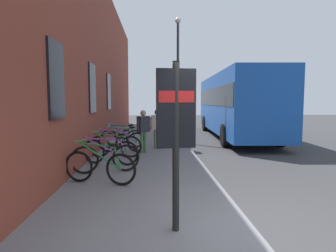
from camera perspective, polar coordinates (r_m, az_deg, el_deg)
The scene contains 15 objects.
ground at distance 10.47m, azimuth 10.78°, elevation -5.92°, with size 60.00×60.00×0.00m, color #38383A.
sidewalk_pavement at distance 12.13m, azimuth -4.30°, elevation -4.06°, with size 24.00×3.50×0.12m, color slate.
station_facade at distance 13.26m, azimuth -13.39°, elevation 11.57°, with size 22.00×0.65×7.04m.
bicycle_nearest_sign at distance 6.57m, azimuth -13.62°, elevation -7.99°, with size 0.70×1.70×0.97m.
bicycle_beside_lamp at distance 7.55m, azimuth -12.42°, elevation -6.27°, with size 0.55×1.74×0.97m.
bicycle_leaning_wall at distance 8.47m, azimuth -11.57°, elevation -5.03°, with size 0.66×1.71×0.97m.
bicycle_far_end at distance 9.50m, azimuth -10.60°, elevation -3.92°, with size 0.48×1.77×0.97m.
bicycle_by_door at distance 10.49m, azimuth -9.17°, elevation -3.07°, with size 0.48×1.77×0.97m.
bicycle_mid_rack at distance 11.43m, azimuth -9.27°, elevation -2.40°, with size 0.48×1.77×0.97m.
transit_info_sign at distance 3.93m, azimuth 1.62°, elevation 1.33°, with size 0.13×0.55×2.40m.
city_bus at distance 15.88m, azimuth 13.36°, elevation 4.69°, with size 10.62×3.12×3.35m.
pedestrian_near_bus at distance 10.90m, azimuth -2.20°, elevation 0.21°, with size 0.23×0.59×1.54m.
pedestrian_crossing_street at distance 11.41m, azimuth 1.61°, elevation 0.89°, with size 0.63×0.32×1.69m.
pedestrian_by_facade at distance 10.14m, azimuth -5.01°, elevation -0.18°, with size 0.46×0.47×1.54m.
street_lamp at distance 13.53m, azimuth 2.00°, elevation 11.39°, with size 0.28×0.28×5.73m.
Camera 1 is at (-3.98, 1.50, 1.97)m, focal length 30.20 mm.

